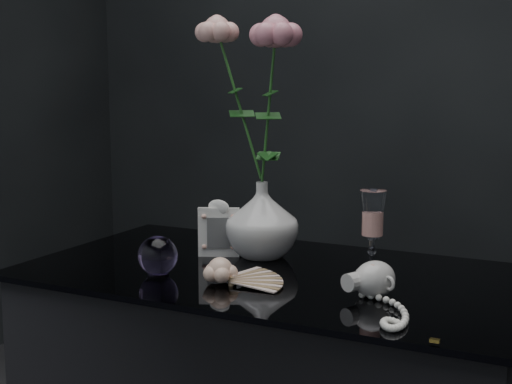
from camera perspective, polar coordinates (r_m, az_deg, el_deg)
The scene contains 8 objects.
vase at distance 1.60m, azimuth 0.48°, elevation -2.24°, with size 0.16×0.16×0.17m, color silver.
wine_glass at distance 1.47m, azimuth 9.29°, elevation -3.26°, with size 0.05×0.05×0.18m, color white, non-canonical shape.
picture_frame at distance 1.61m, azimuth -2.99°, elevation -2.90°, with size 0.10×0.07×0.13m, color white, non-canonical shape.
paperweight at distance 1.47m, azimuth -7.86°, elevation -5.06°, with size 0.08×0.08×0.08m, color #AA88DD, non-canonical shape.
paper_fan at distance 1.40m, azimuth -1.99°, elevation -7.06°, with size 0.20×0.16×0.02m, color beige, non-canonical shape.
loose_rose at distance 1.41m, azimuth -2.89°, elevation -6.27°, with size 0.12×0.15×0.05m, color #FFC2A4, non-canonical shape.
pearl_jar at distance 1.34m, azimuth 9.47°, elevation -6.77°, with size 0.24×0.25×0.07m, color silver, non-canonical shape.
roses at distance 1.58m, azimuth -0.29°, elevation 8.34°, with size 0.23×0.12×0.42m.
Camera 1 is at (0.61, -1.27, 1.15)m, focal length 50.00 mm.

